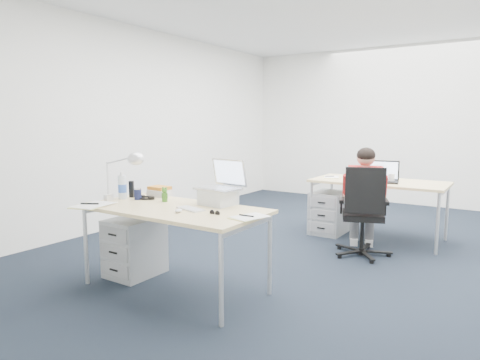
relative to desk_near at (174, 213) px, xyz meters
name	(u,v)px	position (x,y,z in m)	size (l,w,h in m)	color
floor	(336,253)	(0.81, 1.76, -0.68)	(7.00, 7.00, 0.00)	black
room	(341,98)	(0.81, 1.76, 1.03)	(6.02, 7.02, 2.80)	white
desk_near	(174,213)	(0.00, 0.00, 0.00)	(1.60, 0.80, 0.73)	#DDC07F
desk_far	(379,184)	(1.00, 2.67, 0.00)	(1.60, 0.80, 0.73)	#DDC07F
office_chair	(362,231)	(1.08, 1.83, -0.40)	(0.81, 0.81, 0.99)	black
seated_person	(364,200)	(1.03, 1.99, -0.09)	(0.50, 0.70, 1.18)	#AC1A18
drawer_pedestal_near	(135,247)	(-0.56, 0.06, -0.41)	(0.40, 0.50, 0.55)	#A3A7A8
drawer_pedestal_far	(329,212)	(0.40, 2.56, -0.41)	(0.40, 0.50, 0.55)	#A3A7A8
silver_laptop	(218,183)	(0.25, 0.30, 0.24)	(0.37, 0.29, 0.39)	silver
wireless_keyboard	(191,209)	(0.18, 0.00, 0.05)	(0.27, 0.11, 0.01)	white
computer_mouse	(179,211)	(0.17, -0.14, 0.06)	(0.05, 0.08, 0.03)	white
headphones	(146,197)	(-0.49, 0.16, 0.06)	(0.19, 0.15, 0.03)	black
can_koozie	(138,194)	(-0.54, 0.09, 0.10)	(0.07, 0.07, 0.11)	#13183C
water_bottle	(122,185)	(-0.69, 0.04, 0.18)	(0.08, 0.08, 0.26)	silver
bear_figurine	(165,194)	(-0.25, 0.15, 0.12)	(0.07, 0.05, 0.14)	#24661B
book_stack	(160,191)	(-0.50, 0.35, 0.09)	(0.21, 0.16, 0.10)	silver
cordless_phone	(131,189)	(-0.68, 0.14, 0.13)	(0.04, 0.03, 0.16)	black
papers_left	(91,205)	(-0.64, -0.35, 0.05)	(0.24, 0.34, 0.01)	#DFDC81
papers_right	(248,217)	(0.75, 0.01, 0.05)	(0.19, 0.27, 0.01)	#DFDC81
sunglasses	(215,213)	(0.46, -0.03, 0.06)	(0.10, 0.05, 0.02)	black
desk_lamp	(118,176)	(-0.58, -0.09, 0.29)	(0.43, 0.16, 0.49)	silver
dark_laptop	(382,171)	(1.07, 2.56, 0.18)	(0.38, 0.37, 0.27)	black
far_cup	(391,178)	(1.17, 2.61, 0.10)	(0.07, 0.07, 0.11)	white
far_papers	(331,177)	(0.37, 2.66, 0.05)	(0.18, 0.26, 0.01)	white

